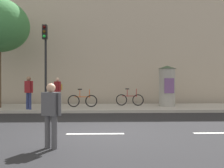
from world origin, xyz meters
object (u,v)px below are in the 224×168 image
bicycle_leaning (130,99)px  pedestrian_near_pole (29,90)px  pedestrian_with_bag (51,111)px  bicycle_upright (82,100)px  poster_column (167,86)px  traffic_light (45,53)px  pedestrian_in_red_top (58,89)px

bicycle_leaning → pedestrian_near_pole: bearing=-160.8°
pedestrian_with_bag → pedestrian_near_pole: 7.69m
bicycle_leaning → bicycle_upright: size_ratio=0.99×
pedestrian_with_bag → pedestrian_near_pole: bearing=111.6°
poster_column → bicycle_upright: (-5.19, -0.32, -0.89)m
traffic_light → pedestrian_in_red_top: size_ratio=2.53×
pedestrian_in_red_top → poster_column: bearing=-0.2°
pedestrian_with_bag → pedestrian_in_red_top: (-1.58, 8.69, 0.30)m
pedestrian_near_pole → bicycle_upright: (2.80, 1.20, -0.66)m
pedestrian_with_bag → pedestrian_in_red_top: 8.83m
pedestrian_near_pole → bicycle_upright: pedestrian_near_pole is taller
pedestrian_in_red_top → bicycle_leaning: 4.53m
pedestrian_near_pole → bicycle_upright: 3.12m
traffic_light → poster_column: size_ratio=1.79×
poster_column → bicycle_leaning: bearing=168.3°
pedestrian_near_pole → bicycle_upright: bearing=23.3°
traffic_light → pedestrian_with_bag: 7.44m
traffic_light → pedestrian_in_red_top: 2.70m
traffic_light → pedestrian_with_bag: size_ratio=2.85×
traffic_light → bicycle_upright: size_ratio=2.54×
poster_column → bicycle_leaning: poster_column is taller
bicycle_leaning → pedestrian_with_bag: bearing=-107.5°
pedestrian_in_red_top → pedestrian_near_pole: bearing=-129.1°
poster_column → pedestrian_with_bag: poster_column is taller
bicycle_leaning → bicycle_upright: same height
pedestrian_with_bag → bicycle_leaning: 9.59m
pedestrian_with_bag → pedestrian_in_red_top: size_ratio=0.89×
pedestrian_in_red_top → bicycle_upright: pedestrian_in_red_top is taller
pedestrian_in_red_top → pedestrian_with_bag: bearing=-79.7°
bicycle_upright → poster_column: bearing=3.5°
pedestrian_in_red_top → bicycle_leaning: bearing=5.7°
traffic_light → pedestrian_near_pole: size_ratio=2.51×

